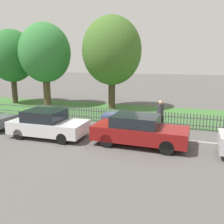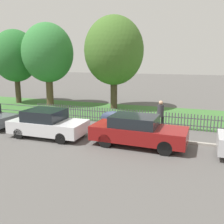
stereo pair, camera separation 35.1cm
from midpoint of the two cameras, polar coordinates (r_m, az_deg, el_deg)
ground_plane at (r=13.34m, az=2.39°, el=-5.62°), size 120.00×120.00×0.00m
kerb_stone at (r=13.41m, az=2.52°, el=-5.25°), size 36.95×0.20×0.12m
grass_strip at (r=18.90m, az=8.00°, el=-0.47°), size 36.95×6.68×0.01m
park_fence at (r=15.64m, az=5.39°, el=-1.22°), size 36.95×0.05×0.96m
parked_car_black_saloon at (r=13.55m, az=-13.82°, el=-2.55°), size 4.02×1.95×1.45m
parked_car_navy_estate at (r=11.83m, az=6.71°, el=-4.23°), size 4.47×1.85×1.45m
covered_motorcycle at (r=14.29m, az=1.56°, el=-1.62°), size 1.98×0.80×1.12m
tree_nearest_kerb at (r=24.97m, az=-20.83°, el=11.84°), size 4.10×4.10×6.71m
tree_behind_motorcycle at (r=22.77m, az=-14.03°, el=12.90°), size 4.40×4.40×7.12m
tree_mid_park at (r=20.62m, az=0.94°, el=13.78°), size 4.78×4.78×7.47m
pedestrian_near_fence at (r=14.27m, az=11.70°, el=-0.52°), size 0.41×0.39×1.78m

